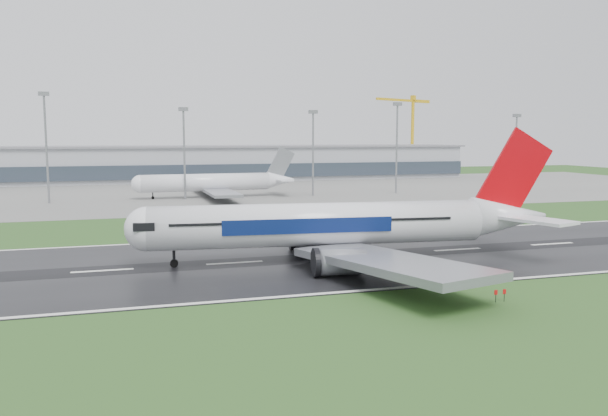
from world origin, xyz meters
name	(u,v)px	position (x,y,z in m)	size (l,w,h in m)	color
ground	(352,256)	(0.00, 0.00, 0.00)	(520.00, 520.00, 0.00)	#23471A
runway	(352,256)	(0.00, 0.00, 0.05)	(400.00, 45.00, 0.10)	black
apron	(231,191)	(0.00, 125.00, 0.04)	(400.00, 130.00, 0.08)	slate
terminal	(209,164)	(0.00, 185.00, 7.50)	(240.00, 36.00, 15.00)	gray
main_airliner	(349,198)	(-2.00, -3.37, 10.37)	(69.57, 66.26, 20.54)	silver
parked_airliner	(213,173)	(-9.21, 103.87, 8.11)	(54.82, 51.04, 16.07)	white
tower_crane	(412,135)	(110.59, 200.00, 20.89)	(42.10, 2.30, 41.77)	gold
floodmast_1	(47,150)	(-58.96, 100.00, 15.97)	(0.64, 0.64, 31.94)	gray
floodmast_2	(184,156)	(-18.63, 100.00, 13.98)	(0.64, 0.64, 27.96)	gray
floodmast_3	(313,155)	(24.02, 100.00, 13.80)	(0.64, 0.64, 27.60)	gray
floodmast_4	(397,150)	(54.71, 100.00, 15.32)	(0.64, 0.64, 30.63)	gray
floodmast_5	(515,154)	(103.15, 100.00, 13.56)	(0.64, 0.64, 27.12)	gray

